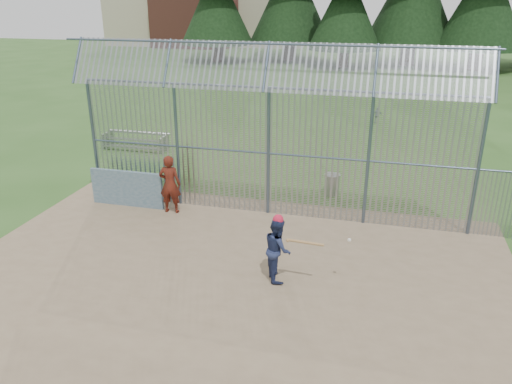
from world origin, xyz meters
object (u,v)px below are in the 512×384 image
(onlooker, at_px, (170,184))
(dugout_wall, at_px, (127,188))
(batter, at_px, (278,249))
(bleacher, at_px, (136,141))
(trash_can, at_px, (332,184))

(onlooker, bearing_deg, dugout_wall, -10.22)
(batter, height_order, onlooker, onlooker)
(dugout_wall, relative_size, bleacher, 0.83)
(dugout_wall, relative_size, batter, 1.57)
(batter, distance_m, bleacher, 12.55)
(dugout_wall, bearing_deg, batter, -29.15)
(dugout_wall, height_order, bleacher, dugout_wall)
(trash_can, bearing_deg, onlooker, -149.32)
(batter, bearing_deg, trash_can, -30.05)
(dugout_wall, height_order, onlooker, onlooker)
(dugout_wall, distance_m, bleacher, 6.61)
(onlooker, distance_m, bleacher, 7.54)
(batter, bearing_deg, bleacher, 19.14)
(batter, height_order, trash_can, batter)
(dugout_wall, bearing_deg, onlooker, -4.40)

